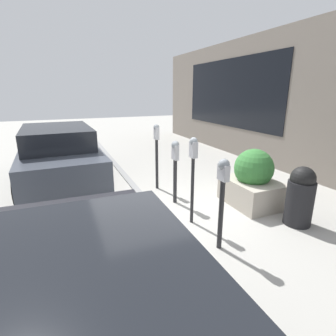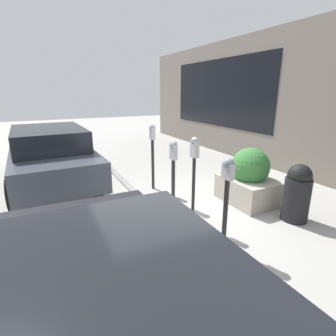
{
  "view_description": "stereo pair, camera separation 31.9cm",
  "coord_description": "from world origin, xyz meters",
  "views": [
    {
      "loc": [
        -4.32,
        1.67,
        2.32
      ],
      "look_at": [
        0.0,
        -0.14,
        0.94
      ],
      "focal_mm": 28.0,
      "sensor_mm": 36.0,
      "label": 1
    },
    {
      "loc": [
        -4.19,
        1.96,
        2.32
      ],
      "look_at": [
        0.0,
        -0.14,
        0.94
      ],
      "focal_mm": 28.0,
      "sensor_mm": 36.0,
      "label": 2
    }
  ],
  "objects": [
    {
      "name": "parking_meter_second",
      "position": [
        -0.47,
        -0.41,
        1.11
      ],
      "size": [
        0.16,
        0.14,
        1.58
      ],
      "color": "#232326",
      "rests_on": "ground_plane"
    },
    {
      "name": "parking_meter_fourth",
      "position": [
        1.42,
        -0.44,
        1.04
      ],
      "size": [
        0.16,
        0.14,
        1.58
      ],
      "color": "#232326",
      "rests_on": "ground_plane"
    },
    {
      "name": "ground_plane",
      "position": [
        0.0,
        0.0,
        0.0
      ],
      "size": [
        40.0,
        40.0,
        0.0
      ],
      "primitive_type": "plane",
      "color": "#ADAAA3"
    },
    {
      "name": "trash_bin",
      "position": [
        -1.27,
        -2.14,
        0.54
      ],
      "size": [
        0.47,
        0.47,
        1.08
      ],
      "color": "black",
      "rests_on": "ground_plane"
    },
    {
      "name": "curb_strip",
      "position": [
        0.0,
        0.08,
        0.02
      ],
      "size": [
        19.0,
        0.16,
        0.04
      ],
      "color": "gray",
      "rests_on": "ground_plane"
    },
    {
      "name": "parking_meter_middle",
      "position": [
        0.46,
        -0.49,
        0.91
      ],
      "size": [
        0.19,
        0.16,
        1.35
      ],
      "color": "#232326",
      "rests_on": "ground_plane"
    },
    {
      "name": "planter_box",
      "position": [
        -0.24,
        -1.95,
        0.51
      ],
      "size": [
        1.18,
        0.92,
        1.19
      ],
      "color": "#B2A899",
      "rests_on": "ground_plane"
    },
    {
      "name": "parking_meter_nearest",
      "position": [
        -1.36,
        -0.42,
        0.97
      ],
      "size": [
        0.19,
        0.16,
        1.41
      ],
      "color": "#232326",
      "rests_on": "ground_plane"
    },
    {
      "name": "parked_car_middle",
      "position": [
        2.9,
        1.72,
        0.78
      ],
      "size": [
        4.57,
        1.95,
        1.46
      ],
      "rotation": [
        0.0,
        0.0,
        0.04
      ],
      "color": "#383D47",
      "rests_on": "ground_plane"
    }
  ]
}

